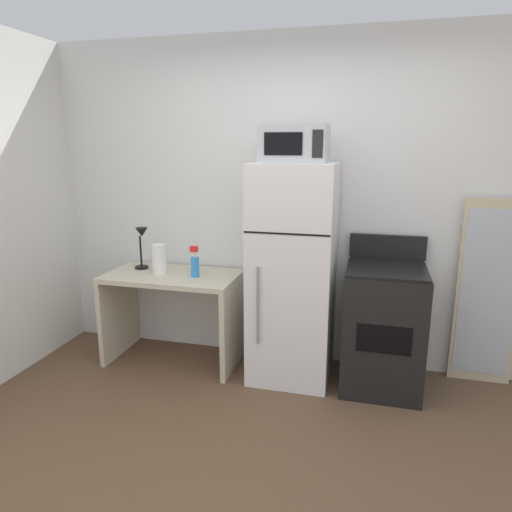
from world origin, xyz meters
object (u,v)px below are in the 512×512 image
(refrigerator, at_px, (293,274))
(leaning_mirror, at_px, (488,294))
(microwave, at_px, (295,144))
(desk_lamp, at_px, (142,241))
(paper_towel_roll, at_px, (159,259))
(desk, at_px, (173,301))
(spray_bottle, at_px, (195,265))
(oven_range, at_px, (383,327))

(refrigerator, xyz_separation_m, leaning_mirror, (1.41, 0.25, -0.12))
(refrigerator, relative_size, microwave, 3.57)
(desk_lamp, distance_m, paper_towel_roll, 0.25)
(desk_lamp, distance_m, leaning_mirror, 2.72)
(refrigerator, bearing_deg, microwave, -89.67)
(desk, height_order, spray_bottle, spray_bottle)
(oven_range, bearing_deg, refrigerator, 179.93)
(refrigerator, relative_size, oven_range, 1.49)
(microwave, height_order, oven_range, microwave)
(oven_range, distance_m, leaning_mirror, 0.81)
(desk_lamp, relative_size, paper_towel_roll, 1.47)
(paper_towel_roll, distance_m, spray_bottle, 0.32)
(spray_bottle, bearing_deg, refrigerator, 2.17)
(spray_bottle, relative_size, refrigerator, 0.15)
(paper_towel_roll, relative_size, spray_bottle, 0.96)
(microwave, distance_m, leaning_mirror, 1.79)
(desk_lamp, bearing_deg, spray_bottle, -12.09)
(paper_towel_roll, bearing_deg, refrigerator, 0.61)
(spray_bottle, bearing_deg, desk_lamp, 167.91)
(paper_towel_roll, bearing_deg, desk, 7.54)
(desk, distance_m, leaning_mirror, 2.42)
(spray_bottle, bearing_deg, oven_range, 1.13)
(desk, xyz_separation_m, paper_towel_roll, (-0.10, -0.01, 0.35))
(desk_lamp, height_order, spray_bottle, desk_lamp)
(oven_range, xyz_separation_m, leaning_mirror, (0.73, 0.26, 0.23))
(paper_towel_roll, bearing_deg, oven_range, 0.35)
(paper_towel_roll, xyz_separation_m, leaning_mirror, (2.50, 0.27, -0.17))
(spray_bottle, distance_m, oven_range, 1.51)
(refrigerator, xyz_separation_m, microwave, (0.00, -0.02, 0.95))
(microwave, height_order, leaning_mirror, microwave)
(desk, xyz_separation_m, oven_range, (1.67, -0.00, -0.05))
(paper_towel_roll, xyz_separation_m, microwave, (1.09, -0.01, 0.90))
(refrigerator, relative_size, leaning_mirror, 1.17)
(spray_bottle, xyz_separation_m, refrigerator, (0.78, 0.03, -0.03))
(refrigerator, distance_m, microwave, 0.95)
(refrigerator, bearing_deg, spray_bottle, -177.83)
(refrigerator, distance_m, leaning_mirror, 1.44)
(leaning_mirror, bearing_deg, microwave, -168.95)
(desk_lamp, bearing_deg, microwave, -4.50)
(desk, distance_m, refrigerator, 1.04)
(desk_lamp, bearing_deg, oven_range, -2.35)
(desk, height_order, oven_range, oven_range)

